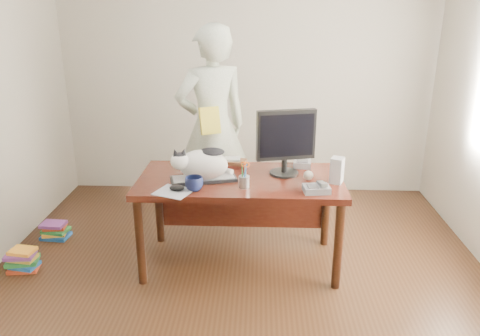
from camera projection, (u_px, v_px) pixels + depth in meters
name	position (u px, v px, depth m)	size (l,w,h in m)	color
room	(236.00, 122.00, 2.90)	(4.50, 4.50, 4.50)	black
desk	(241.00, 191.00, 3.79)	(1.60, 0.80, 0.75)	black
keyboard	(204.00, 179.00, 3.61)	(0.53, 0.31, 0.03)	black
cat	(201.00, 163.00, 3.56)	(0.48, 0.33, 0.28)	white
monitor	(286.00, 139.00, 3.63)	(0.47, 0.28, 0.53)	black
pen_cup	(244.00, 180.00, 3.46)	(0.10, 0.10, 0.20)	gray
mousepad	(174.00, 192.00, 3.39)	(0.31, 0.30, 0.01)	#9EA1A9
mouse	(177.00, 188.00, 3.40)	(0.13, 0.11, 0.04)	black
coffee_mug	(194.00, 184.00, 3.41)	(0.13, 0.13, 0.11)	black
phone	(317.00, 188.00, 3.39)	(0.20, 0.17, 0.09)	slate
speaker	(337.00, 170.00, 3.54)	(0.12, 0.13, 0.20)	#A8A8AA
baseball	(308.00, 175.00, 3.61)	(0.08, 0.08, 0.08)	beige
book_stack	(234.00, 163.00, 3.90)	(0.22, 0.17, 0.08)	#521C16
calculator	(302.00, 163.00, 3.93)	(0.16, 0.20, 0.06)	slate
person	(212.00, 127.00, 4.39)	(0.69, 0.45, 1.89)	white
held_book	(210.00, 121.00, 4.19)	(0.21, 0.17, 0.25)	gold
book_pile_a	(23.00, 260.00, 3.77)	(0.27, 0.22, 0.18)	#B53619
book_pile_b	(55.00, 231.00, 4.29)	(0.26, 0.20, 0.15)	#194F9A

